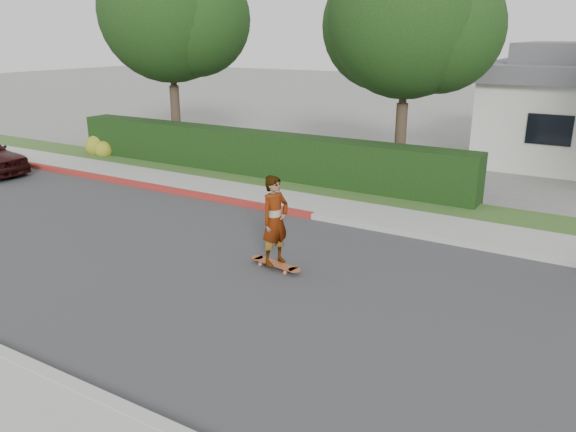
# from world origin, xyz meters

# --- Properties ---
(ground) EXTENTS (120.00, 120.00, 0.00)m
(ground) POSITION_xyz_m (0.00, 0.00, 0.00)
(ground) COLOR slate
(ground) RESTS_ON ground
(road) EXTENTS (60.00, 8.00, 0.01)m
(road) POSITION_xyz_m (0.00, 0.00, 0.01)
(road) COLOR #2D2D30
(road) RESTS_ON ground
(curb_far) EXTENTS (60.00, 0.20, 0.15)m
(curb_far) POSITION_xyz_m (0.00, 4.10, 0.07)
(curb_far) COLOR #9E9E99
(curb_far) RESTS_ON ground
(curb_red_section) EXTENTS (12.00, 0.21, 0.15)m
(curb_red_section) POSITION_xyz_m (-5.00, 4.10, 0.08)
(curb_red_section) COLOR maroon
(curb_red_section) RESTS_ON ground
(sidewalk_far) EXTENTS (60.00, 1.60, 0.12)m
(sidewalk_far) POSITION_xyz_m (0.00, 5.00, 0.06)
(sidewalk_far) COLOR gray
(sidewalk_far) RESTS_ON ground
(planting_strip) EXTENTS (60.00, 1.60, 0.10)m
(planting_strip) POSITION_xyz_m (0.00, 6.60, 0.05)
(planting_strip) COLOR #2D4C1E
(planting_strip) RESTS_ON ground
(hedge) EXTENTS (15.00, 1.00, 1.50)m
(hedge) POSITION_xyz_m (-3.00, 7.20, 0.75)
(hedge) COLOR black
(hedge) RESTS_ON ground
(flowering_shrub) EXTENTS (1.40, 1.00, 0.90)m
(flowering_shrub) POSITION_xyz_m (-10.01, 6.74, 0.33)
(flowering_shrub) COLOR #2D4C19
(flowering_shrub) RESTS_ON ground
(tree_left) EXTENTS (5.99, 5.21, 8.00)m
(tree_left) POSITION_xyz_m (-7.51, 8.69, 5.26)
(tree_left) COLOR #33261C
(tree_left) RESTS_ON ground
(tree_center) EXTENTS (5.66, 4.84, 7.44)m
(tree_center) POSITION_xyz_m (1.49, 9.19, 4.90)
(tree_center) COLOR #33261C
(tree_center) RESTS_ON ground
(skateboard) EXTENTS (1.28, 0.44, 0.12)m
(skateboard) POSITION_xyz_m (1.92, 0.81, 0.11)
(skateboard) COLOR #E96740
(skateboard) RESTS_ON ground
(skateboarder) EXTENTS (0.59, 0.75, 1.83)m
(skateboarder) POSITION_xyz_m (1.92, 0.81, 1.04)
(skateboarder) COLOR white
(skateboarder) RESTS_ON skateboard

